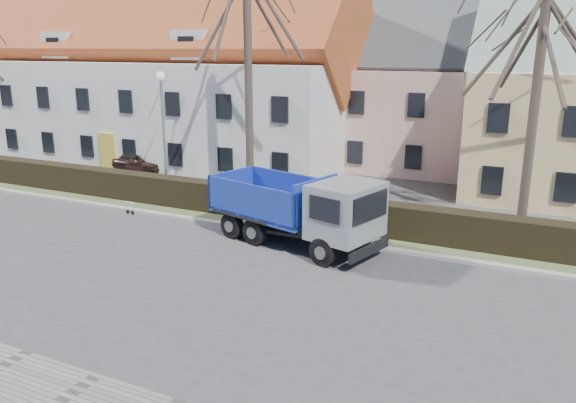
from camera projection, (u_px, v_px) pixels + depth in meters
The scene contains 12 objects.
ground at pixel (179, 268), 18.63m from camera, with size 120.00×120.00×0.00m, color #3C3C3E.
curb_far at pixel (247, 227), 22.62m from camera, with size 80.00×0.30×0.12m, color #A29D94.
grass_strip at pixel (265, 217), 24.01m from camera, with size 80.00×3.00×0.10m, color #495932.
hedge at pixel (263, 205), 23.68m from camera, with size 60.00×0.90×1.30m, color black.
building_white at pixel (158, 84), 36.67m from camera, with size 26.80×10.80×9.50m, color silver, non-canonical shape.
building_pink at pixel (432, 101), 33.32m from camera, with size 10.80×8.80×8.00m, color #D2A494, non-canonical shape.
tree_1 at pixel (248, 65), 25.17m from camera, with size 9.20×9.20×12.65m, color #382E26, non-canonical shape.
tree_2 at pixel (536, 92), 20.43m from camera, with size 8.00×8.00×11.00m, color #382E26, non-canonical shape.
dump_truck at pixel (289, 207), 20.72m from camera, with size 6.94×2.58×2.78m, color navy, non-canonical shape.
streetlight at pixel (164, 136), 26.29m from camera, with size 0.48×0.48×6.09m, color gray, non-canonical shape.
cart_frame at pixel (126, 207), 24.64m from camera, with size 0.70×0.40×0.64m, color silver, non-canonical shape.
parked_car_a at pixel (140, 162), 32.93m from camera, with size 1.39×3.46×1.18m, color black.
Camera 1 is at (10.74, -14.13, 7.10)m, focal length 35.00 mm.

